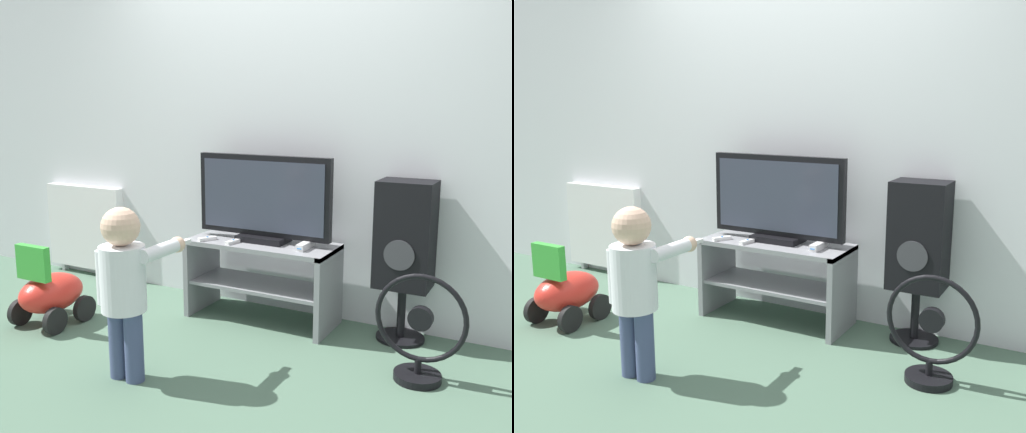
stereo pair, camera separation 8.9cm
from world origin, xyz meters
TOP-DOWN VIEW (x-y plane):
  - ground_plane at (0.00, 0.00)m, footprint 16.00×16.00m
  - wall_back at (0.00, 0.49)m, footprint 10.00×0.06m
  - tv_stand at (0.00, 0.21)m, footprint 0.98×0.41m
  - television at (0.00, 0.22)m, footprint 0.94×0.20m
  - game_console at (0.32, 0.18)m, footprint 0.05×0.20m
  - remote_primary at (-0.34, 0.07)m, footprint 0.09×0.13m
  - remote_secondary at (-0.14, 0.08)m, footprint 0.06×0.13m
  - child at (-0.23, -0.86)m, footprint 0.35×0.51m
  - speaker_tower at (0.91, 0.32)m, footprint 0.33×0.29m
  - floor_fan at (1.12, -0.17)m, footprint 0.48×0.25m
  - ride_on_toy at (-1.18, -0.52)m, footprint 0.36×0.46m
  - radiator at (-1.79, 0.42)m, footprint 0.77×0.08m

SIDE VIEW (x-z plane):
  - ground_plane at x=0.00m, z-range 0.00..0.00m
  - ride_on_toy at x=-1.18m, z-range -0.07..0.49m
  - floor_fan at x=1.12m, z-range -0.03..0.55m
  - tv_stand at x=0.00m, z-range 0.08..0.61m
  - radiator at x=-1.79m, z-range 0.03..0.78m
  - child at x=-0.23m, z-range 0.08..1.00m
  - remote_primary at x=-0.34m, z-range 0.53..0.56m
  - remote_secondary at x=-0.14m, z-range 0.53..0.56m
  - game_console at x=0.32m, z-range 0.53..0.58m
  - speaker_tower at x=0.91m, z-range 0.14..1.13m
  - television at x=0.00m, z-range 0.53..1.10m
  - wall_back at x=0.00m, z-range 0.00..2.60m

